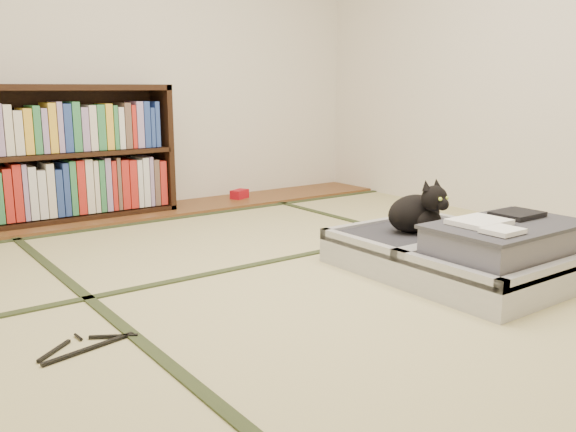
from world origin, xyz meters
TOP-DOWN VIEW (x-y plane):
  - floor at (0.00, 0.00)m, footprint 4.50×4.50m
  - wood_strip at (0.00, 2.00)m, footprint 4.00×0.50m
  - red_item at (0.79, 2.03)m, footprint 0.17×0.14m
  - tatami_borders at (0.00, 0.49)m, footprint 4.00×4.50m
  - bookcase at (-0.55, 2.07)m, footprint 1.42×0.33m
  - suitcase at (0.61, -0.35)m, footprint 0.84×1.12m
  - cat at (0.59, -0.06)m, footprint 0.37×0.37m
  - cable_coil at (0.78, -0.03)m, footprint 0.12×0.12m
  - hanger at (-1.17, -0.11)m, footprint 0.37×0.20m

SIDE VIEW (x-z plane):
  - floor at x=0.00m, z-range 0.00..0.00m
  - tatami_borders at x=0.00m, z-range 0.00..0.01m
  - hanger at x=-1.17m, z-range 0.00..0.01m
  - wood_strip at x=0.00m, z-range 0.00..0.02m
  - red_item at x=0.79m, z-range 0.02..0.09m
  - suitcase at x=0.61m, z-range -0.05..0.28m
  - cable_coil at x=0.78m, z-range 0.16..0.19m
  - cat at x=0.59m, z-range 0.12..0.42m
  - bookcase at x=-0.55m, z-range -0.01..0.91m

